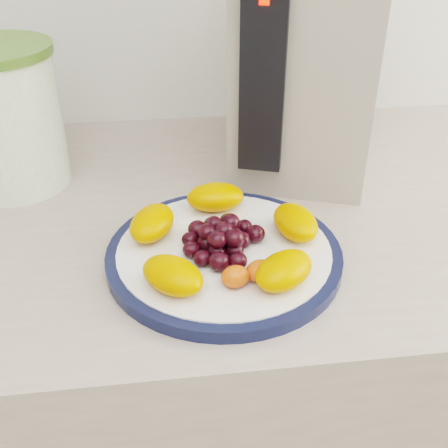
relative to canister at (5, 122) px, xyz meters
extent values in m
cube|color=#B0A092|center=(0.20, -0.09, -0.54)|extent=(3.50, 0.60, 0.90)
cube|color=brown|center=(0.20, -0.09, -0.57)|extent=(3.48, 0.58, 0.84)
cylinder|color=#12193B|center=(0.27, -0.23, -0.08)|extent=(0.27, 0.27, 0.01)
cylinder|color=white|center=(0.27, -0.23, -0.08)|extent=(0.24, 0.24, 0.02)
cylinder|color=#3A6B14|center=(0.00, 0.00, 0.00)|extent=(0.19, 0.19, 0.18)
cube|color=#A49B8D|center=(0.42, 0.02, 0.07)|extent=(0.25, 0.30, 0.32)
cube|color=black|center=(0.33, -0.09, 0.07)|extent=(0.06, 0.03, 0.24)
cube|color=#FF0C05|center=(0.33, -0.10, 0.16)|extent=(0.01, 0.01, 0.01)
ellipsoid|color=orange|center=(0.35, -0.21, -0.06)|extent=(0.06, 0.08, 0.03)
ellipsoid|color=orange|center=(0.27, -0.14, -0.06)|extent=(0.07, 0.05, 0.03)
ellipsoid|color=orange|center=(0.19, -0.19, -0.06)|extent=(0.07, 0.08, 0.03)
ellipsoid|color=orange|center=(0.21, -0.29, -0.06)|extent=(0.08, 0.08, 0.03)
ellipsoid|color=orange|center=(0.32, -0.29, -0.06)|extent=(0.08, 0.08, 0.03)
ellipsoid|color=black|center=(0.27, -0.23, -0.06)|extent=(0.02, 0.02, 0.02)
ellipsoid|color=black|center=(0.29, -0.23, -0.06)|extent=(0.02, 0.02, 0.02)
ellipsoid|color=black|center=(0.28, -0.21, -0.06)|extent=(0.02, 0.02, 0.02)
ellipsoid|color=black|center=(0.26, -0.21, -0.06)|extent=(0.02, 0.02, 0.02)
ellipsoid|color=black|center=(0.25, -0.23, -0.06)|extent=(0.02, 0.02, 0.02)
ellipsoid|color=black|center=(0.26, -0.24, -0.06)|extent=(0.02, 0.02, 0.02)
ellipsoid|color=black|center=(0.28, -0.24, -0.06)|extent=(0.02, 0.02, 0.02)
ellipsoid|color=black|center=(0.30, -0.22, -0.06)|extent=(0.02, 0.02, 0.02)
ellipsoid|color=black|center=(0.29, -0.20, -0.06)|extent=(0.02, 0.02, 0.02)
ellipsoid|color=black|center=(0.28, -0.19, -0.06)|extent=(0.02, 0.02, 0.02)
ellipsoid|color=black|center=(0.26, -0.19, -0.06)|extent=(0.02, 0.02, 0.02)
ellipsoid|color=black|center=(0.24, -0.20, -0.06)|extent=(0.02, 0.02, 0.02)
ellipsoid|color=black|center=(0.23, -0.22, -0.06)|extent=(0.02, 0.02, 0.02)
ellipsoid|color=black|center=(0.23, -0.24, -0.06)|extent=(0.02, 0.02, 0.02)
ellipsoid|color=black|center=(0.24, -0.25, -0.06)|extent=(0.02, 0.02, 0.02)
ellipsoid|color=black|center=(0.26, -0.26, -0.06)|extent=(0.02, 0.02, 0.02)
ellipsoid|color=black|center=(0.28, -0.26, -0.06)|extent=(0.02, 0.02, 0.02)
ellipsoid|color=black|center=(0.27, -0.23, -0.05)|extent=(0.02, 0.02, 0.02)
ellipsoid|color=black|center=(0.28, -0.21, -0.05)|extent=(0.02, 0.02, 0.02)
ellipsoid|color=black|center=(0.26, -0.21, -0.05)|extent=(0.02, 0.02, 0.02)
ellipsoid|color=black|center=(0.25, -0.23, -0.05)|extent=(0.02, 0.02, 0.02)
ellipsoid|color=black|center=(0.26, -0.24, -0.05)|extent=(0.02, 0.02, 0.02)
ellipsoid|color=black|center=(0.28, -0.24, -0.05)|extent=(0.02, 0.02, 0.02)
ellipsoid|color=#EF4D19|center=(0.27, -0.29, -0.06)|extent=(0.03, 0.03, 0.02)
ellipsoid|color=#EF4D19|center=(0.30, -0.29, -0.06)|extent=(0.04, 0.03, 0.02)
camera|label=1|loc=(0.20, -0.74, 0.29)|focal=45.00mm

